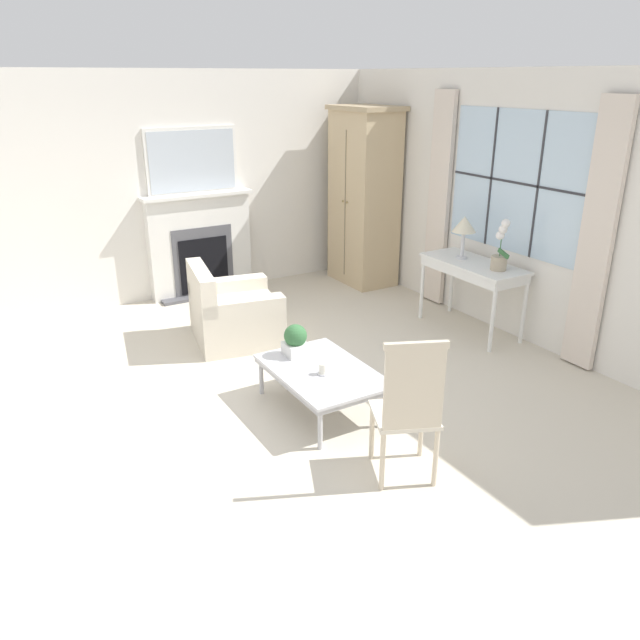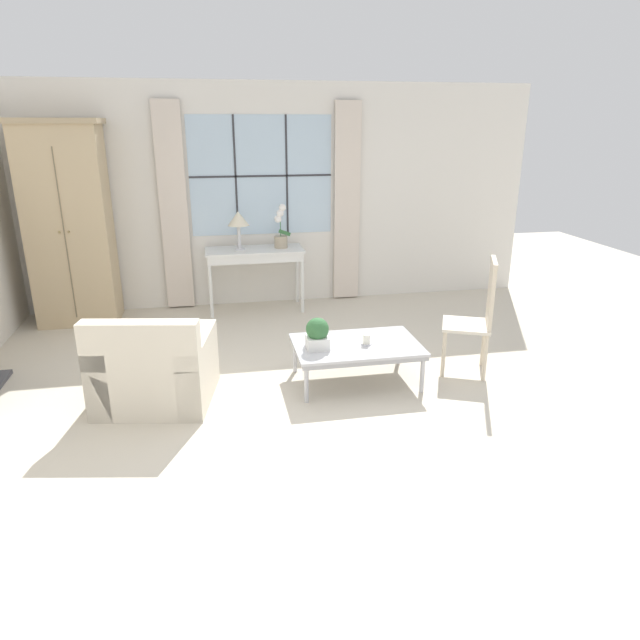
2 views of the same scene
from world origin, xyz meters
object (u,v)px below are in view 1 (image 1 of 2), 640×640
(console_table, at_px, (473,270))
(potted_orchid, at_px, (500,251))
(armoire, at_px, (364,197))
(armchair_upholstered, at_px, (233,316))
(coffee_table, at_px, (322,374))
(potted_plant_small, at_px, (296,340))
(table_lamp, at_px, (464,226))
(side_chair_wooden, at_px, (409,404))
(fireplace, at_px, (200,239))
(pillar_candle, at_px, (323,369))

(console_table, distance_m, potted_orchid, 0.45)
(armoire, height_order, potted_orchid, armoire)
(armoire, height_order, armchair_upholstered, armoire)
(armoire, relative_size, coffee_table, 2.04)
(armchair_upholstered, bearing_deg, potted_plant_small, 0.23)
(armoire, height_order, table_lamp, armoire)
(potted_orchid, relative_size, side_chair_wooden, 0.49)
(fireplace, relative_size, table_lamp, 4.45)
(fireplace, distance_m, armoire, 2.27)
(potted_orchid, height_order, armchair_upholstered, potted_orchid)
(side_chair_wooden, height_order, pillar_candle, side_chair_wooden)
(armoire, distance_m, pillar_candle, 3.88)
(armoire, relative_size, potted_plant_small, 8.16)
(table_lamp, distance_m, coffee_table, 2.66)
(table_lamp, height_order, side_chair_wooden, table_lamp)
(table_lamp, distance_m, potted_orchid, 0.55)
(potted_plant_small, bearing_deg, armchair_upholstered, -179.77)
(table_lamp, xyz_separation_m, side_chair_wooden, (2.10, -2.37, -0.55))
(pillar_candle, bearing_deg, side_chair_wooden, 1.61)
(armoire, height_order, pillar_candle, armoire)
(coffee_table, bearing_deg, console_table, 107.00)
(armchair_upholstered, relative_size, potted_plant_small, 3.72)
(table_lamp, distance_m, side_chair_wooden, 3.21)
(table_lamp, xyz_separation_m, potted_orchid, (0.53, 0.04, -0.17))
(potted_plant_small, bearing_deg, potted_orchid, 90.13)
(armchair_upholstered, distance_m, side_chair_wooden, 3.01)
(table_lamp, distance_m, potted_plant_small, 2.55)
(fireplace, distance_m, console_table, 3.50)
(coffee_table, height_order, potted_plant_small, potted_plant_small)
(coffee_table, xyz_separation_m, pillar_candle, (0.08, -0.04, 0.08))
(side_chair_wooden, xyz_separation_m, coffee_table, (-1.19, 0.01, -0.28))
(fireplace, relative_size, potted_plant_small, 7.38)
(side_chair_wooden, distance_m, coffee_table, 1.22)
(console_table, xyz_separation_m, potted_plant_small, (0.35, -2.43, -0.19))
(fireplace, xyz_separation_m, table_lamp, (2.57, 2.15, 0.43))
(side_chair_wooden, bearing_deg, coffee_table, 179.51)
(armoire, height_order, coffee_table, armoire)
(fireplace, distance_m, side_chair_wooden, 4.68)
(potted_orchid, relative_size, potted_plant_small, 1.90)
(table_lamp, distance_m, armchair_upholstered, 2.73)
(table_lamp, bearing_deg, fireplace, -140.18)
(console_table, xyz_separation_m, table_lamp, (-0.18, -0.01, 0.46))
(table_lamp, relative_size, coffee_table, 0.41)
(armchair_upholstered, xyz_separation_m, pillar_candle, (1.88, 0.02, 0.14))
(fireplace, relative_size, pillar_candle, 19.14)
(fireplace, height_order, table_lamp, fireplace)
(table_lamp, bearing_deg, potted_orchid, 3.99)
(console_table, bearing_deg, potted_plant_small, -81.84)
(armoire, bearing_deg, armchair_upholstered, -66.12)
(potted_orchid, bearing_deg, side_chair_wooden, -56.88)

